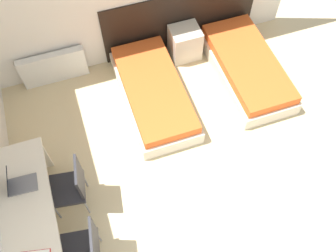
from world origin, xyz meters
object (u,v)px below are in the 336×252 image
(nightstand, at_px, (185,43))
(laptop, at_px, (17,184))
(chair_near_notebook, at_px, (85,247))
(bed_near_window, at_px, (154,93))
(chair_near_laptop, at_px, (72,185))
(bed_near_door, at_px, (247,68))

(nightstand, distance_m, laptop, 3.44)
(nightstand, xyz_separation_m, chair_near_notebook, (-2.24, -2.80, 0.24))
(bed_near_window, xyz_separation_m, nightstand, (0.79, 0.76, 0.09))
(chair_near_laptop, distance_m, laptop, 0.63)
(bed_near_door, xyz_separation_m, chair_near_notebook, (-3.03, -2.04, 0.33))
(laptop, bearing_deg, nightstand, 37.70)
(nightstand, distance_m, chair_near_notebook, 3.60)
(bed_near_door, xyz_separation_m, nightstand, (-0.79, 0.76, 0.09))
(bed_near_door, height_order, chair_near_laptop, chair_near_laptop)
(bed_near_window, xyz_separation_m, chair_near_notebook, (-1.45, -2.04, 0.33))
(bed_near_door, bearing_deg, nightstand, 136.02)
(bed_near_window, height_order, nightstand, nightstand)
(chair_near_laptop, height_order, chair_near_notebook, same)
(chair_near_laptop, bearing_deg, nightstand, 50.46)
(bed_near_window, distance_m, bed_near_door, 1.57)
(laptop, bearing_deg, chair_near_notebook, -54.59)
(nightstand, xyz_separation_m, chair_near_laptop, (-2.24, -2.02, 0.24))
(bed_near_door, distance_m, laptop, 3.82)
(chair_near_notebook, bearing_deg, chair_near_laptop, 98.32)
(chair_near_laptop, relative_size, chair_near_notebook, 1.00)
(bed_near_door, xyz_separation_m, laptop, (-3.58, -1.18, 0.62))
(chair_near_notebook, distance_m, laptop, 1.07)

